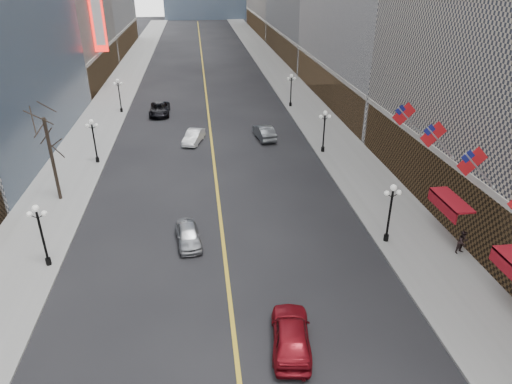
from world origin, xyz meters
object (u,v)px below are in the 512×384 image
object	(u,v)px
streetlamp_east_1	(391,207)
streetlamp_east_2	(324,127)
streetlamp_west_1	(41,229)
car_nb_far	(160,109)
car_sb_mid	(291,334)
car_nb_mid	(194,137)
car_sb_far	(264,132)
car_nb_near	(188,235)
streetlamp_east_3	(291,87)
streetlamp_west_3	(119,92)
streetlamp_west_2	(94,136)

from	to	relation	value
streetlamp_east_1	streetlamp_east_2	bearing A→B (deg)	90.00
streetlamp_east_2	streetlamp_west_1	size ratio (longest dim) A/B	1.00
car_nb_far	car_sb_mid	world-z (taller)	car_sb_mid
car_nb_mid	car_sb_far	world-z (taller)	car_sb_far
car_sb_far	streetlamp_west_1	bearing A→B (deg)	44.68
car_sb_mid	car_sb_far	bearing A→B (deg)	-87.44
streetlamp_east_1	car_nb_far	world-z (taller)	streetlamp_east_1
car_nb_near	streetlamp_east_2	bearing A→B (deg)	41.70
streetlamp_east_3	streetlamp_west_3	distance (m)	23.60
car_sb_far	car_sb_mid	bearing A→B (deg)	76.72
streetlamp_east_3	streetlamp_west_1	size ratio (longest dim) A/B	1.00
streetlamp_west_1	streetlamp_west_2	world-z (taller)	same
streetlamp_east_2	car_nb_near	size ratio (longest dim) A/B	1.08
streetlamp_east_2	car_sb_mid	distance (m)	28.64
streetlamp_west_1	car_nb_mid	distance (m)	24.98
streetlamp_west_2	car_nb_far	world-z (taller)	streetlamp_west_2
streetlamp_east_1	streetlamp_west_2	world-z (taller)	same
streetlamp_west_2	car_nb_near	xyz separation A→B (m)	(9.30, -16.32, -2.19)
streetlamp_west_2	car_nb_far	size ratio (longest dim) A/B	0.80
streetlamp_east_2	car_sb_mid	size ratio (longest dim) A/B	0.90
streetlamp_east_3	streetlamp_west_3	world-z (taller)	same
car_sb_far	car_nb_far	bearing A→B (deg)	-49.21
streetlamp_east_1	car_nb_far	bearing A→B (deg)	117.99
streetlamp_west_1	car_nb_mid	bearing A→B (deg)	66.81
streetlamp_east_1	streetlamp_west_3	size ratio (longest dim) A/B	1.00
car_sb_mid	streetlamp_east_1	bearing A→B (deg)	-125.87
car_nb_far	car_nb_near	bearing A→B (deg)	-83.42
streetlamp_east_2	streetlamp_west_1	bearing A→B (deg)	-142.67
streetlamp_west_1	car_nb_near	xyz separation A→B (m)	(9.30, 1.68, -2.19)
streetlamp_east_2	car_sb_far	size ratio (longest dim) A/B	0.93
streetlamp_east_2	streetlamp_west_3	world-z (taller)	same
streetlamp_west_2	streetlamp_west_1	bearing A→B (deg)	-90.00
streetlamp_west_3	car_nb_far	bearing A→B (deg)	-16.18
streetlamp_west_1	car_sb_far	size ratio (longest dim) A/B	0.93
streetlamp_east_3	streetlamp_west_3	size ratio (longest dim) A/B	1.00
car_nb_near	streetlamp_west_2	bearing A→B (deg)	112.61
streetlamp_west_1	streetlamp_west_2	xyz separation A→B (m)	(0.00, 18.00, 0.00)
car_sb_far	streetlamp_east_1	bearing A→B (deg)	96.10
streetlamp_west_3	car_nb_mid	distance (m)	16.52
car_nb_mid	car_nb_far	distance (m)	12.44
streetlamp_east_3	car_nb_far	xyz separation A→B (m)	(-18.32, -1.53, -2.12)
streetlamp_east_1	car_nb_far	size ratio (longest dim) A/B	0.80
streetlamp_east_1	car_sb_far	size ratio (longest dim) A/B	0.93
streetlamp_west_2	car_nb_mid	xyz separation A→B (m)	(9.80, 4.88, -2.17)
streetlamp_east_2	streetlamp_west_3	bearing A→B (deg)	142.67
streetlamp_east_1	car_nb_near	size ratio (longest dim) A/B	1.08
car_sb_mid	car_nb_near	bearing A→B (deg)	-55.15
car_sb_far	streetlamp_east_3	bearing A→B (deg)	-121.34
car_nb_near	car_nb_far	size ratio (longest dim) A/B	0.74
streetlamp_west_2	streetlamp_east_3	bearing A→B (deg)	37.33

